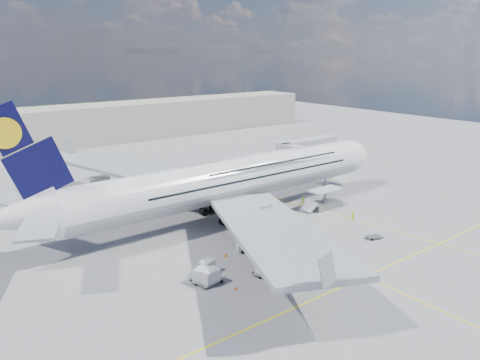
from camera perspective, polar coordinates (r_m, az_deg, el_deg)
ground at (r=77.99m, az=3.32°, el=-6.33°), size 300.00×300.00×0.00m
taxi_line_main at (r=77.99m, az=3.32°, el=-6.33°), size 0.25×220.00×0.01m
taxi_line_cross at (r=65.55m, az=15.01°, el=-11.28°), size 120.00×0.25×0.01m
taxi_line_diag at (r=93.82m, az=5.82°, el=-2.57°), size 14.16×99.06×0.01m
airliner at (r=83.37m, az=-0.96°, el=0.12°), size 77.26×79.15×23.71m
jet_bridge at (r=110.38m, az=8.04°, el=3.77°), size 18.80×12.10×8.50m
cargo_loader at (r=90.66m, az=10.22°, el=-2.57°), size 8.53×3.20×3.67m
terminal at (r=158.68m, az=-19.76°, el=6.24°), size 180.00×16.00×12.00m
tree_line at (r=214.88m, az=-13.32°, el=8.38°), size 160.00×6.00×8.00m
dolly_row_a at (r=63.63m, az=3.03°, el=-10.45°), size 3.73×2.77×2.11m
dolly_row_b at (r=61.91m, az=-4.73°, el=-11.40°), size 3.30×2.61×1.85m
dolly_row_c at (r=61.12m, az=-3.64°, el=-11.67°), size 3.38×2.13×2.01m
dolly_back at (r=64.06m, az=-4.03°, el=-10.46°), size 3.16×2.50×1.77m
dolly_nose_far at (r=78.16m, az=16.01°, el=-6.66°), size 2.91×2.32×0.38m
dolly_nose_near at (r=72.69m, az=5.11°, el=-7.16°), size 3.39×2.43×1.94m
baggage_tug at (r=70.42m, az=0.71°, el=-8.14°), size 2.91×2.13×1.65m
catering_truck_inner at (r=85.35m, az=-13.89°, el=-3.49°), size 6.92×3.50×3.95m
catering_truck_outer at (r=101.55m, az=-16.55°, el=-0.72°), size 6.45×2.83×3.76m
service_van at (r=76.96m, az=8.68°, el=-6.27°), size 4.85×4.87×1.31m
crew_nose at (r=109.31m, az=10.95°, el=0.36°), size 0.85×0.79×1.95m
crew_loader at (r=92.19m, az=7.71°, el=-2.46°), size 0.95×0.93×1.55m
crew_wing at (r=65.86m, az=3.78°, el=-9.77°), size 0.44×1.04×1.76m
crew_van at (r=85.31m, az=13.61°, el=-4.26°), size 0.90×0.84×1.55m
crew_tug at (r=74.15m, az=4.48°, el=-6.88°), size 1.05×0.63×1.59m
cone_nose at (r=107.71m, az=13.07°, el=-0.40°), size 0.40×0.40×0.51m
cone_wing_left_inner at (r=91.87m, az=-12.69°, el=-3.10°), size 0.45×0.45×0.57m
cone_wing_left_outer at (r=98.52m, az=-16.89°, el=-2.13°), size 0.45×0.45×0.57m
cone_wing_right_inner at (r=68.99m, az=-1.75°, el=-9.05°), size 0.49×0.49×0.63m
cone_wing_right_outer at (r=60.13m, az=-0.57°, el=-13.00°), size 0.42×0.42×0.54m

